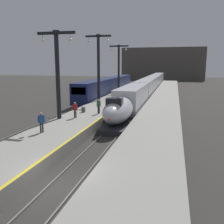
{
  "coord_description": "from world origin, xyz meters",
  "views": [
    {
      "loc": [
        5.68,
        -11.54,
        6.57
      ],
      "look_at": [
        -0.44,
        12.96,
        1.8
      ],
      "focal_mm": 40.22,
      "sensor_mm": 36.0,
      "label": 1
    }
  ],
  "objects_px": {
    "regional_train_adjacent": "(109,86)",
    "station_column_mid": "(57,66)",
    "passenger_near_edge": "(99,105)",
    "highspeed_train_main": "(150,85)",
    "passenger_mid_platform": "(41,121)",
    "station_column_far": "(98,62)",
    "rolling_suitcase": "(83,110)",
    "passenger_far_waiting": "(75,109)",
    "station_column_distant": "(119,64)"
  },
  "relations": [
    {
      "from": "regional_train_adjacent",
      "to": "station_column_mid",
      "type": "distance_m",
      "value": 29.59
    },
    {
      "from": "passenger_near_edge",
      "to": "highspeed_train_main",
      "type": "bearing_deg",
      "value": 85.2
    },
    {
      "from": "passenger_mid_platform",
      "to": "station_column_mid",
      "type": "bearing_deg",
      "value": 100.95
    },
    {
      "from": "regional_train_adjacent",
      "to": "station_column_far",
      "type": "distance_m",
      "value": 15.98
    },
    {
      "from": "regional_train_adjacent",
      "to": "passenger_near_edge",
      "type": "xyz_separation_m",
      "value": [
        5.43,
        -25.67,
        -0.09
      ]
    },
    {
      "from": "passenger_mid_platform",
      "to": "rolling_suitcase",
      "type": "height_order",
      "value": "passenger_mid_platform"
    },
    {
      "from": "station_column_far",
      "to": "station_column_mid",
      "type": "bearing_deg",
      "value": -90.0
    },
    {
      "from": "passenger_far_waiting",
      "to": "rolling_suitcase",
      "type": "bearing_deg",
      "value": 95.02
    },
    {
      "from": "highspeed_train_main",
      "to": "station_column_distant",
      "type": "xyz_separation_m",
      "value": [
        -5.9,
        -6.78,
        4.8
      ]
    },
    {
      "from": "passenger_near_edge",
      "to": "rolling_suitcase",
      "type": "height_order",
      "value": "passenger_near_edge"
    },
    {
      "from": "station_column_distant",
      "to": "passenger_mid_platform",
      "type": "xyz_separation_m",
      "value": [
        1.06,
        -34.05,
        -4.73
      ]
    },
    {
      "from": "regional_train_adjacent",
      "to": "rolling_suitcase",
      "type": "distance_m",
      "value": 25.57
    },
    {
      "from": "station_column_mid",
      "to": "station_column_distant",
      "type": "bearing_deg",
      "value": 90.0
    },
    {
      "from": "station_column_far",
      "to": "passenger_near_edge",
      "type": "xyz_separation_m",
      "value": [
        3.23,
        -10.62,
        -4.99
      ]
    },
    {
      "from": "regional_train_adjacent",
      "to": "station_column_distant",
      "type": "relative_size",
      "value": 3.83
    },
    {
      "from": "regional_train_adjacent",
      "to": "station_column_far",
      "type": "height_order",
      "value": "station_column_far"
    },
    {
      "from": "station_column_distant",
      "to": "passenger_near_edge",
      "type": "relative_size",
      "value": 5.65
    },
    {
      "from": "station_column_far",
      "to": "passenger_mid_platform",
      "type": "bearing_deg",
      "value": -86.91
    },
    {
      "from": "station_column_distant",
      "to": "passenger_far_waiting",
      "type": "height_order",
      "value": "station_column_distant"
    },
    {
      "from": "station_column_mid",
      "to": "passenger_far_waiting",
      "type": "bearing_deg",
      "value": 23.05
    },
    {
      "from": "station_column_mid",
      "to": "station_column_far",
      "type": "distance_m",
      "value": 14.16
    },
    {
      "from": "passenger_far_waiting",
      "to": "rolling_suitcase",
      "type": "height_order",
      "value": "passenger_far_waiting"
    },
    {
      "from": "station_column_distant",
      "to": "station_column_mid",
      "type": "bearing_deg",
      "value": -90.0
    },
    {
      "from": "regional_train_adjacent",
      "to": "station_column_far",
      "type": "bearing_deg",
      "value": -81.69
    },
    {
      "from": "station_column_mid",
      "to": "station_column_distant",
      "type": "xyz_separation_m",
      "value": [
        -0.0,
        28.57,
        0.37
      ]
    },
    {
      "from": "passenger_mid_platform",
      "to": "passenger_far_waiting",
      "type": "relative_size",
      "value": 1.0
    },
    {
      "from": "station_column_distant",
      "to": "passenger_near_edge",
      "type": "distance_m",
      "value": 25.69
    },
    {
      "from": "passenger_mid_platform",
      "to": "station_column_distant",
      "type": "bearing_deg",
      "value": 91.78
    },
    {
      "from": "passenger_far_waiting",
      "to": "station_column_far",
      "type": "bearing_deg",
      "value": 96.41
    },
    {
      "from": "passenger_far_waiting",
      "to": "station_column_distant",
      "type": "bearing_deg",
      "value": 93.11
    },
    {
      "from": "station_column_far",
      "to": "passenger_near_edge",
      "type": "height_order",
      "value": "station_column_far"
    },
    {
      "from": "station_column_distant",
      "to": "highspeed_train_main",
      "type": "bearing_deg",
      "value": 48.95
    },
    {
      "from": "highspeed_train_main",
      "to": "station_column_distant",
      "type": "height_order",
      "value": "station_column_distant"
    },
    {
      "from": "passenger_near_edge",
      "to": "station_column_distant",
      "type": "bearing_deg",
      "value": 97.35
    },
    {
      "from": "passenger_mid_platform",
      "to": "passenger_far_waiting",
      "type": "distance_m",
      "value": 6.14
    },
    {
      "from": "highspeed_train_main",
      "to": "rolling_suitcase",
      "type": "height_order",
      "value": "highspeed_train_main"
    },
    {
      "from": "station_column_far",
      "to": "passenger_mid_platform",
      "type": "xyz_separation_m",
      "value": [
        1.06,
        -19.62,
        -4.99
      ]
    },
    {
      "from": "passenger_near_edge",
      "to": "passenger_mid_platform",
      "type": "height_order",
      "value": "same"
    },
    {
      "from": "highspeed_train_main",
      "to": "passenger_far_waiting",
      "type": "distance_m",
      "value": 34.98
    },
    {
      "from": "regional_train_adjacent",
      "to": "station_column_mid",
      "type": "bearing_deg",
      "value": -85.69
    },
    {
      "from": "station_column_far",
      "to": "passenger_far_waiting",
      "type": "xyz_separation_m",
      "value": [
        1.52,
        -13.5,
        -4.99
      ]
    },
    {
      "from": "regional_train_adjacent",
      "to": "passenger_mid_platform",
      "type": "distance_m",
      "value": 34.83
    },
    {
      "from": "station_column_far",
      "to": "passenger_far_waiting",
      "type": "bearing_deg",
      "value": -83.59
    },
    {
      "from": "highspeed_train_main",
      "to": "station_column_far",
      "type": "height_order",
      "value": "station_column_far"
    },
    {
      "from": "highspeed_train_main",
      "to": "passenger_far_waiting",
      "type": "bearing_deg",
      "value": -97.2
    },
    {
      "from": "station_column_far",
      "to": "passenger_near_edge",
      "type": "relative_size",
      "value": 5.94
    },
    {
      "from": "station_column_far",
      "to": "station_column_distant",
      "type": "xyz_separation_m",
      "value": [
        -0.0,
        14.42,
        -0.26
      ]
    },
    {
      "from": "regional_train_adjacent",
      "to": "highspeed_train_main",
      "type": "bearing_deg",
      "value": 37.19
    },
    {
      "from": "station_column_distant",
      "to": "passenger_mid_platform",
      "type": "bearing_deg",
      "value": -88.22
    },
    {
      "from": "passenger_mid_platform",
      "to": "rolling_suitcase",
      "type": "relative_size",
      "value": 1.72
    }
  ]
}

